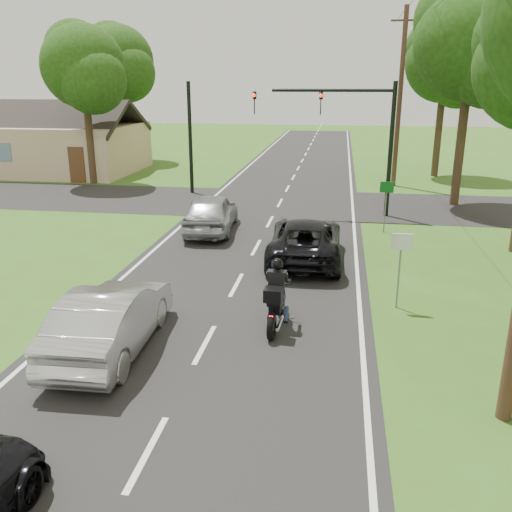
{
  "coord_description": "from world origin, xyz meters",
  "views": [
    {
      "loc": [
        2.98,
        -11.27,
        5.95
      ],
      "look_at": [
        0.77,
        3.0,
        1.3
      ],
      "focal_mm": 38.0,
      "sensor_mm": 36.0,
      "label": 1
    }
  ],
  "objects_px": {
    "traffic_signal": "(350,124)",
    "motorcycle_rider": "(276,301)",
    "silver_sedan": "(111,319)",
    "silver_suv": "(211,212)",
    "sign_white": "(401,253)",
    "sign_green": "(386,194)",
    "dark_suv": "(305,239)",
    "utility_pole_far": "(400,98)"
  },
  "relations": [
    {
      "from": "traffic_signal",
      "to": "motorcycle_rider",
      "type": "bearing_deg",
      "value": -97.89
    },
    {
      "from": "silver_sedan",
      "to": "traffic_signal",
      "type": "height_order",
      "value": "traffic_signal"
    },
    {
      "from": "silver_suv",
      "to": "silver_sedan",
      "type": "bearing_deg",
      "value": 86.24
    },
    {
      "from": "silver_suv",
      "to": "sign_white",
      "type": "height_order",
      "value": "sign_white"
    },
    {
      "from": "silver_suv",
      "to": "sign_white",
      "type": "xyz_separation_m",
      "value": [
        6.91,
        -7.08,
        0.79
      ]
    },
    {
      "from": "silver_suv",
      "to": "sign_white",
      "type": "relative_size",
      "value": 2.21
    },
    {
      "from": "silver_suv",
      "to": "sign_green",
      "type": "relative_size",
      "value": 2.21
    },
    {
      "from": "motorcycle_rider",
      "to": "silver_sedan",
      "type": "height_order",
      "value": "motorcycle_rider"
    },
    {
      "from": "motorcycle_rider",
      "to": "silver_suv",
      "type": "height_order",
      "value": "motorcycle_rider"
    },
    {
      "from": "silver_sedan",
      "to": "sign_green",
      "type": "relative_size",
      "value": 2.19
    },
    {
      "from": "dark_suv",
      "to": "utility_pole_far",
      "type": "bearing_deg",
      "value": -107.25
    },
    {
      "from": "silver_sedan",
      "to": "silver_suv",
      "type": "distance_m",
      "value": 10.62
    },
    {
      "from": "silver_sedan",
      "to": "silver_suv",
      "type": "height_order",
      "value": "silver_suv"
    },
    {
      "from": "traffic_signal",
      "to": "utility_pole_far",
      "type": "xyz_separation_m",
      "value": [
        2.86,
        8.0,
        0.95
      ]
    },
    {
      "from": "silver_sedan",
      "to": "motorcycle_rider",
      "type": "bearing_deg",
      "value": -156.2
    },
    {
      "from": "silver_suv",
      "to": "sign_white",
      "type": "distance_m",
      "value": 9.93
    },
    {
      "from": "silver_sedan",
      "to": "sign_white",
      "type": "relative_size",
      "value": 2.19
    },
    {
      "from": "motorcycle_rider",
      "to": "sign_white",
      "type": "relative_size",
      "value": 1.01
    },
    {
      "from": "traffic_signal",
      "to": "silver_sedan",
      "type": "bearing_deg",
      "value": -110.33
    },
    {
      "from": "silver_sedan",
      "to": "utility_pole_far",
      "type": "xyz_separation_m",
      "value": [
        8.25,
        22.55,
        4.3
      ]
    },
    {
      "from": "motorcycle_rider",
      "to": "traffic_signal",
      "type": "xyz_separation_m",
      "value": [
        1.77,
        12.8,
        3.41
      ]
    },
    {
      "from": "traffic_signal",
      "to": "utility_pole_far",
      "type": "bearing_deg",
      "value": 70.32
    },
    {
      "from": "dark_suv",
      "to": "traffic_signal",
      "type": "height_order",
      "value": "traffic_signal"
    },
    {
      "from": "utility_pole_far",
      "to": "sign_green",
      "type": "distance_m",
      "value": 11.63
    },
    {
      "from": "motorcycle_rider",
      "to": "sign_green",
      "type": "xyz_separation_m",
      "value": [
        3.34,
        9.78,
        0.87
      ]
    },
    {
      "from": "traffic_signal",
      "to": "sign_green",
      "type": "bearing_deg",
      "value": -62.62
    },
    {
      "from": "motorcycle_rider",
      "to": "silver_suv",
      "type": "distance_m",
      "value": 9.64
    },
    {
      "from": "silver_sedan",
      "to": "sign_green",
      "type": "xyz_separation_m",
      "value": [
        6.95,
        11.53,
        0.82
      ]
    },
    {
      "from": "motorcycle_rider",
      "to": "utility_pole_far",
      "type": "xyz_separation_m",
      "value": [
        4.64,
        20.8,
        4.36
      ]
    },
    {
      "from": "motorcycle_rider",
      "to": "dark_suv",
      "type": "distance_m",
      "value": 5.65
    },
    {
      "from": "traffic_signal",
      "to": "sign_white",
      "type": "bearing_deg",
      "value": -82.95
    },
    {
      "from": "sign_green",
      "to": "dark_suv",
      "type": "bearing_deg",
      "value": -125.8
    },
    {
      "from": "utility_pole_far",
      "to": "sign_white",
      "type": "height_order",
      "value": "utility_pole_far"
    },
    {
      "from": "dark_suv",
      "to": "sign_green",
      "type": "relative_size",
      "value": 2.46
    },
    {
      "from": "dark_suv",
      "to": "traffic_signal",
      "type": "relative_size",
      "value": 0.82
    },
    {
      "from": "silver_suv",
      "to": "sign_green",
      "type": "height_order",
      "value": "sign_green"
    },
    {
      "from": "motorcycle_rider",
      "to": "sign_white",
      "type": "distance_m",
      "value": 3.71
    },
    {
      "from": "silver_suv",
      "to": "utility_pole_far",
      "type": "height_order",
      "value": "utility_pole_far"
    },
    {
      "from": "silver_sedan",
      "to": "sign_white",
      "type": "bearing_deg",
      "value": -154.41
    },
    {
      "from": "motorcycle_rider",
      "to": "sign_green",
      "type": "distance_m",
      "value": 10.37
    },
    {
      "from": "silver_sedan",
      "to": "sign_green",
      "type": "distance_m",
      "value": 13.49
    },
    {
      "from": "traffic_signal",
      "to": "silver_suv",
      "type": "bearing_deg",
      "value": -144.68
    }
  ]
}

